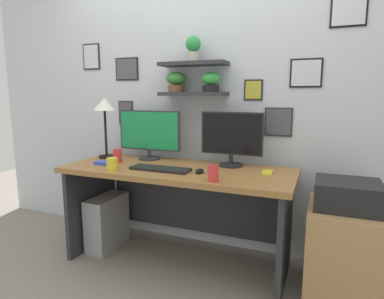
{
  "coord_description": "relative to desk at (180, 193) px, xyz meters",
  "views": [
    {
      "loc": [
        1.0,
        -2.15,
        1.29
      ],
      "look_at": [
        0.1,
        0.05,
        0.89
      ],
      "focal_mm": 30.51,
      "sensor_mm": 36.0,
      "label": 1
    }
  ],
  "objects": [
    {
      "name": "monitor_left",
      "position": [
        -0.35,
        0.16,
        0.43
      ],
      "size": [
        0.55,
        0.18,
        0.41
      ],
      "color": "#2D2D33",
      "rests_on": "desk"
    },
    {
      "name": "pen_cup",
      "position": [
        0.37,
        -0.32,
        0.26
      ],
      "size": [
        0.07,
        0.07,
        0.1
      ],
      "primitive_type": "cylinder",
      "color": "red",
      "rests_on": "desk"
    },
    {
      "name": "computer_tower_left",
      "position": [
        -0.66,
        -0.04,
        -0.32
      ],
      "size": [
        0.18,
        0.4,
        0.44
      ],
      "primitive_type": "cube",
      "color": "#99999E",
      "rests_on": "ground"
    },
    {
      "name": "monitor_right",
      "position": [
        0.35,
        0.16,
        0.43
      ],
      "size": [
        0.47,
        0.18,
        0.41
      ],
      "color": "black",
      "rests_on": "desk"
    },
    {
      "name": "desk",
      "position": [
        0.0,
        0.0,
        0.0
      ],
      "size": [
        1.71,
        0.68,
        0.75
      ],
      "color": "#9E6B38",
      "rests_on": "ground"
    },
    {
      "name": "computer_mouse",
      "position": [
        0.21,
        -0.15,
        0.22
      ],
      "size": [
        0.06,
        0.09,
        0.03
      ],
      "primitive_type": "ellipsoid",
      "color": "black",
      "rests_on": "desk"
    },
    {
      "name": "cell_phone",
      "position": [
        0.65,
        0.03,
        0.21
      ],
      "size": [
        0.08,
        0.14,
        0.01
      ],
      "primitive_type": "cube",
      "rotation": [
        0.0,
        0.0,
        0.04
      ],
      "color": "yellow",
      "rests_on": "desk"
    },
    {
      "name": "keyboard",
      "position": [
        -0.08,
        -0.17,
        0.22
      ],
      "size": [
        0.44,
        0.14,
        0.02
      ],
      "primitive_type": "cube",
      "color": "black",
      "rests_on": "desk"
    },
    {
      "name": "coffee_mug",
      "position": [
        -0.4,
        -0.3,
        0.25
      ],
      "size": [
        0.08,
        0.08,
        0.09
      ],
      "primitive_type": "cylinder",
      "color": "yellow",
      "rests_on": "desk"
    },
    {
      "name": "back_wall_assembly",
      "position": [
        0.0,
        0.38,
        0.81
      ],
      "size": [
        4.4,
        0.24,
        2.7
      ],
      "color": "silver",
      "rests_on": "ground"
    },
    {
      "name": "desk_lamp",
      "position": [
        -0.73,
        0.07,
        0.62
      ],
      "size": [
        0.19,
        0.19,
        0.51
      ],
      "color": "black",
      "rests_on": "desk"
    },
    {
      "name": "printer",
      "position": [
        1.15,
        -0.05,
        0.14
      ],
      "size": [
        0.38,
        0.34,
        0.17
      ],
      "primitive_type": "cube",
      "color": "black",
      "rests_on": "drawer_cabinet"
    },
    {
      "name": "drawer_cabinet",
      "position": [
        1.15,
        -0.05,
        -0.25
      ],
      "size": [
        0.44,
        0.5,
        0.59
      ],
      "primitive_type": "cube",
      "color": "tan",
      "rests_on": "ground"
    },
    {
      "name": "scissors_tray",
      "position": [
        -0.58,
        -0.17,
        0.22
      ],
      "size": [
        0.12,
        0.08,
        0.02
      ],
      "primitive_type": "cube",
      "rotation": [
        0.0,
        0.0,
        -0.04
      ],
      "color": "blue",
      "rests_on": "desk"
    },
    {
      "name": "ground_plane",
      "position": [
        0.0,
        -0.06,
        -0.54
      ],
      "size": [
        8.0,
        8.0,
        0.0
      ],
      "primitive_type": "plane",
      "color": "gray"
    },
    {
      "name": "water_cup",
      "position": [
        -0.53,
        -0.06,
        0.26
      ],
      "size": [
        0.07,
        0.07,
        0.11
      ],
      "primitive_type": "cylinder",
      "color": "red",
      "rests_on": "desk"
    }
  ]
}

